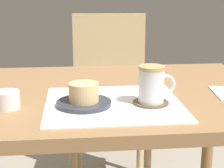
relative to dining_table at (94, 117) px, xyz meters
The scene contains 8 objects.
dining_table is the anchor object (origin of this frame).
wooden_chair 0.74m from the dining_table, 80.50° to the left, with size 0.45×0.45×0.93m.
placemat 0.17m from the dining_table, 70.17° to the right, with size 0.39×0.36×0.00m, color white.
pastry_plate 0.18m from the dining_table, 102.80° to the right, with size 0.16×0.16×0.01m, color #333842.
pastry 0.20m from the dining_table, 102.80° to the right, with size 0.08×0.08×0.05m, color #E5BC7F.
coffee_coaster 0.24m from the dining_table, 44.60° to the right, with size 0.10×0.10×0.01m, color brown.
coffee_mug 0.27m from the dining_table, 44.10° to the right, with size 0.11×0.07×0.11m.
sugar_bowl 0.31m from the dining_table, 149.22° to the right, with size 0.07×0.07×0.05m, color white.
Camera 1 is at (-0.06, -1.16, 1.09)m, focal length 60.00 mm.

